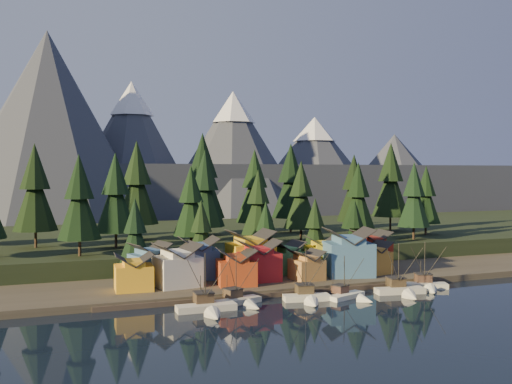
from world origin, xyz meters
name	(u,v)px	position (x,y,z in m)	size (l,w,h in m)	color
ground	(320,312)	(0.00, 0.00, 0.00)	(500.00, 500.00, 0.00)	black
shore_strip	(247,273)	(0.00, 40.00, 0.75)	(400.00, 50.00, 1.50)	#39332A
hillside	(197,241)	(0.00, 90.00, 3.00)	(420.00, 100.00, 6.00)	black
dock	(285,292)	(0.00, 16.50, 0.50)	(80.00, 4.00, 1.00)	#4E4038
mountain_ridge	(129,172)	(-4.20, 213.59, 26.06)	(560.00, 190.00, 90.00)	#454759
boat_1	(208,301)	(-19.70, 7.26, 2.17)	(11.70, 12.71, 12.12)	beige
boat_2	(241,295)	(-11.91, 10.71, 1.96)	(10.44, 10.90, 10.78)	beige
boat_3	(308,290)	(1.66, 8.63, 2.27)	(10.10, 10.67, 11.73)	white
boat_4	(351,291)	(10.85, 7.51, 1.75)	(9.77, 10.07, 9.81)	white
boat_5	(402,284)	(23.47, 7.43, 2.22)	(11.38, 12.07, 12.04)	silver
boat_6	(427,279)	(31.86, 10.16, 2.22)	(10.36, 10.86, 11.64)	silver
house_front_0	(134,271)	(-30.64, 25.20, 5.52)	(8.03, 7.63, 7.65)	gold
house_front_1	(177,264)	(-21.16, 26.06, 6.36)	(10.03, 9.72, 9.25)	silver
house_front_2	(236,266)	(-8.73, 23.13, 5.64)	(9.14, 9.19, 7.88)	#9E3818
house_front_3	(258,259)	(-2.47, 26.22, 6.36)	(9.37, 8.96, 9.25)	maroon
house_front_4	(307,264)	(8.37, 23.07, 5.02)	(7.09, 7.57, 6.69)	#AD783D
house_front_5	(348,251)	(19.88, 24.08, 7.41)	(12.66, 11.93, 11.26)	#3E6993
house_front_6	(372,257)	(26.55, 24.49, 5.60)	(9.05, 8.71, 7.80)	#B37D2E
house_back_0	(150,261)	(-25.76, 33.69, 6.06)	(9.66, 9.44, 8.69)	#3C618F
house_back_1	(199,257)	(-14.50, 33.26, 6.49)	(9.06, 9.16, 9.51)	#375383
house_back_2	(250,252)	(-1.86, 32.76, 7.15)	(10.17, 9.34, 10.76)	gold
house_back_3	(287,256)	(7.52, 32.43, 5.57)	(8.55, 7.85, 7.75)	#417844
house_back_4	(322,253)	(17.08, 32.07, 6.05)	(9.59, 9.36, 8.67)	gold
house_back_5	(371,249)	(30.75, 31.40, 6.52)	(9.48, 9.58, 9.57)	maroon
tree_hill_1	(35,191)	(-50.00, 68.00, 21.28)	(12.00, 12.00, 27.96)	#332319
tree_hill_2	(79,200)	(-40.00, 48.00, 19.46)	(10.57, 10.57, 24.62)	#332319
tree_hill_3	(116,196)	(-30.00, 60.00, 19.93)	(10.94, 10.94, 25.49)	#332319
tree_hill_4	(137,186)	(-22.00, 75.00, 22.13)	(12.66, 12.66, 29.49)	#332319
tree_hill_5	(191,203)	(-12.00, 50.00, 18.05)	(9.47, 9.47, 22.05)	#332319
tree_hill_6	(205,191)	(-4.00, 65.00, 20.62)	(11.48, 11.48, 26.74)	#332319
tree_hill_7	(258,205)	(6.00, 48.00, 17.47)	(9.01, 9.01, 21.00)	#332319
tree_hill_8	(255,189)	(14.00, 72.00, 20.96)	(11.75, 11.75, 27.37)	#332319
tree_hill_9	(301,197)	(22.00, 55.00, 18.88)	(10.12, 10.12, 23.57)	#332319
tree_hill_10	(291,184)	(30.00, 80.00, 22.36)	(12.84, 12.84, 29.92)	#332319
tree_hill_11	(358,198)	(38.00, 50.00, 18.64)	(9.93, 9.93, 23.13)	#332319
tree_hill_12	(354,191)	(46.00, 66.00, 20.21)	(11.16, 11.16, 26.00)	#332319
tree_hill_13	(414,197)	(56.00, 48.00, 18.69)	(9.97, 9.97, 23.22)	#332319
tree_hill_14	(391,182)	(64.00, 72.00, 22.63)	(13.06, 13.06, 30.42)	#332319
tree_hill_15	(203,179)	(0.00, 82.00, 23.93)	(14.08, 14.08, 32.79)	#332319
tree_hill_17	(426,197)	(68.00, 58.00, 18.19)	(9.57, 9.57, 22.30)	#332319
tree_shore_0	(135,234)	(-28.00, 40.00, 11.71)	(8.03, 8.03, 18.70)	#332319
tree_shore_1	(201,233)	(-12.00, 40.00, 11.34)	(7.73, 7.73, 18.01)	#332319
tree_shore_2	(266,232)	(5.00, 40.00, 10.92)	(7.41, 7.41, 17.26)	#332319
tree_shore_3	(315,229)	(19.00, 40.00, 11.29)	(7.70, 7.70, 17.93)	#332319
tree_shore_4	(355,229)	(31.00, 40.00, 10.88)	(7.37, 7.37, 17.18)	#332319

